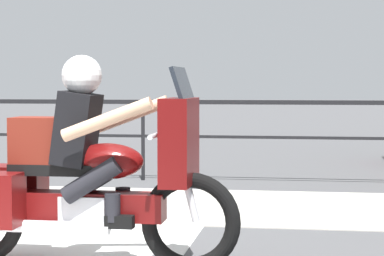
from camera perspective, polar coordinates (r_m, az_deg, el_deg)
sidewalk_band at (r=8.48m, az=-6.72°, el=-5.69°), size 44.00×2.40×0.01m
fence_railing at (r=10.38m, az=-3.76°, el=0.86°), size 36.00×0.05×1.12m
motorcycle at (r=5.47m, az=-8.52°, el=-3.48°), size 2.31×0.76×1.55m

